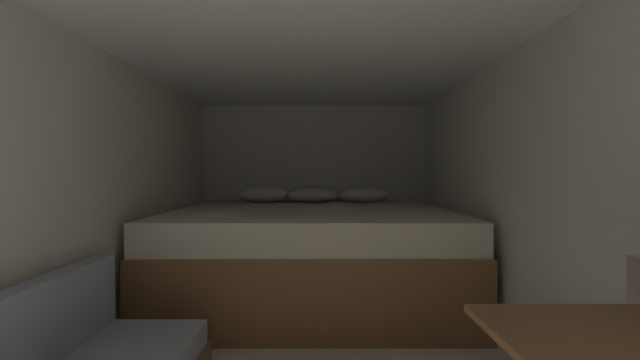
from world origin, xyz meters
The scene contains 5 objects.
wall_back centered at (0.00, 4.26, 0.99)m, with size 2.76×0.05×1.99m, color silver.
wall_left centered at (-1.35, 1.82, 0.99)m, with size 0.05×4.83×1.99m, color silver.
wall_right centered at (1.35, 1.82, 0.99)m, with size 0.05×4.83×1.99m, color silver.
ceiling_slab centered at (0.00, 1.82, 2.01)m, with size 2.76×4.83×0.05m, color white.
bed centered at (0.00, 3.18, 0.43)m, with size 2.54×2.06×1.02m.
Camera 1 is at (0.08, -0.50, 1.20)m, focal length 22.10 mm.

